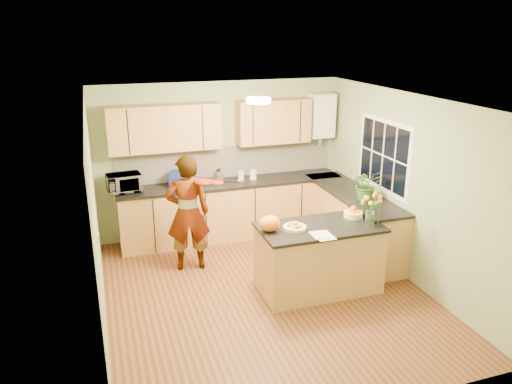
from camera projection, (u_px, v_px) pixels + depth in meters
name	position (u px, v px, depth m)	size (l,w,h in m)	color
floor	(265.00, 293.00, 6.51)	(4.50, 4.50, 0.00)	#512E17
ceiling	(267.00, 100.00, 5.72)	(4.00, 4.50, 0.02)	white
wall_back	(220.00, 159.00, 8.14)	(4.00, 0.02, 2.50)	#96A777
wall_front	(357.00, 291.00, 4.08)	(4.00, 0.02, 2.50)	#96A777
wall_left	(96.00, 222.00, 5.52)	(0.02, 4.50, 2.50)	#96A777
wall_right	(406.00, 187.00, 6.71)	(0.02, 4.50, 2.50)	#96A777
back_counter	(232.00, 209.00, 8.14)	(3.64, 0.62, 0.94)	#B98A4A
right_counter	(352.00, 221.00, 7.63)	(0.62, 2.24, 0.94)	#B98A4A
splashback	(227.00, 162.00, 8.17)	(3.60, 0.02, 0.52)	white
upper_cabinets	(211.00, 125.00, 7.74)	(3.20, 0.34, 0.70)	#B98A4A
boiler	(321.00, 116.00, 8.30)	(0.40, 0.30, 0.86)	white
window_right	(383.00, 155.00, 7.15)	(0.01, 1.30, 1.05)	white
light_switch	(98.00, 238.00, 4.97)	(0.02, 0.09, 0.09)	white
ceiling_lamp	(258.00, 100.00, 6.00)	(0.30, 0.30, 0.07)	#FFEABF
peninsula_island	(319.00, 258.00, 6.47)	(1.57, 0.80, 0.90)	#B98A4A
fruit_dish	(295.00, 226.00, 6.21)	(0.29, 0.29, 0.10)	#F0E7C0
orange_bowl	(353.00, 213.00, 6.61)	(0.25, 0.25, 0.15)	#F0E7C0
flower_vase	(371.00, 201.00, 6.24)	(0.27, 0.27, 0.49)	silver
orange_bag	(270.00, 223.00, 6.14)	(0.27, 0.23, 0.20)	orange
papers	(323.00, 235.00, 6.03)	(0.22, 0.30, 0.01)	white
violinist	(188.00, 213.00, 6.94)	(0.61, 0.40, 1.67)	#D9A384
violin	(204.00, 182.00, 6.65)	(0.67, 0.27, 0.13)	#540E05
microwave	(124.00, 183.00, 7.47)	(0.49, 0.33, 0.27)	white
blue_box	(180.00, 179.00, 7.73)	(0.30, 0.22, 0.24)	navy
kettle	(219.00, 176.00, 7.87)	(0.15, 0.15, 0.28)	silver
jar_cream	(241.00, 176.00, 8.05)	(0.10, 0.10, 0.16)	#F0E7C0
jar_white	(253.00, 175.00, 8.09)	(0.11, 0.11, 0.16)	white
potted_plant	(367.00, 184.00, 7.10)	(0.41, 0.36, 0.46)	#366822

